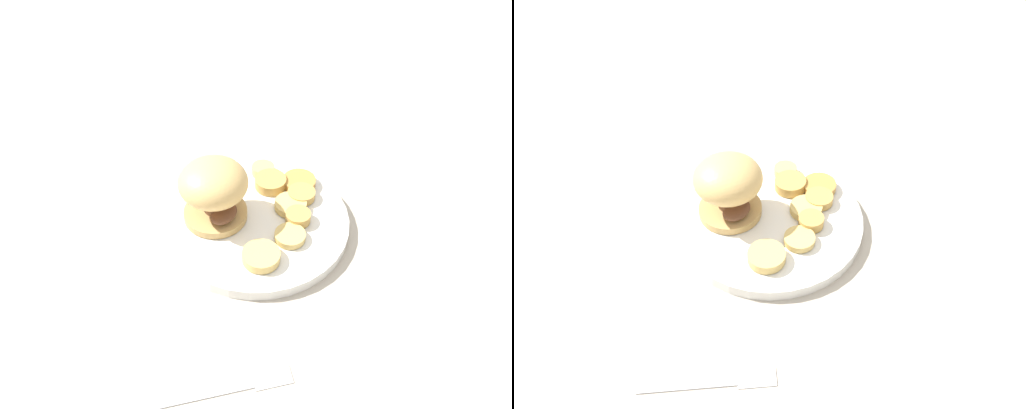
{
  "view_description": "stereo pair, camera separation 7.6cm",
  "coord_description": "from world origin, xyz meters",
  "views": [
    {
      "loc": [
        -0.43,
        -0.33,
        0.57
      ],
      "look_at": [
        0.0,
        0.0,
        0.04
      ],
      "focal_mm": 35.0,
      "sensor_mm": 36.0,
      "label": 1
    },
    {
      "loc": [
        -0.38,
        -0.39,
        0.57
      ],
      "look_at": [
        0.0,
        0.0,
        0.04
      ],
      "focal_mm": 35.0,
      "sensor_mm": 36.0,
      "label": 2
    }
  ],
  "objects": [
    {
      "name": "potato_round_1",
      "position": [
        0.09,
        0.05,
        0.03
      ],
      "size": [
        0.04,
        0.04,
        0.01
      ],
      "primitive_type": "cylinder",
      "color": "#DBB766",
      "rests_on": "dinner_plate"
    },
    {
      "name": "sandwich",
      "position": [
        -0.04,
        0.05,
        0.07
      ],
      "size": [
        0.1,
        0.1,
        0.1
      ],
      "color": "tan",
      "rests_on": "dinner_plate"
    },
    {
      "name": "ground_plane",
      "position": [
        0.0,
        0.0,
        0.0
      ],
      "size": [
        4.0,
        4.0,
        0.0
      ],
      "primitive_type": "plane",
      "color": "#B2A899"
    },
    {
      "name": "potato_round_2",
      "position": [
        0.03,
        -0.06,
        0.03
      ],
      "size": [
        0.04,
        0.04,
        0.02
      ],
      "primitive_type": "cylinder",
      "color": "tan",
      "rests_on": "dinner_plate"
    },
    {
      "name": "potato_round_0",
      "position": [
        0.08,
        -0.03,
        0.03
      ],
      "size": [
        0.04,
        0.04,
        0.01
      ],
      "primitive_type": "cylinder",
      "color": "tan",
      "rests_on": "dinner_plate"
    },
    {
      "name": "potato_round_3",
      "position": [
        -0.01,
        -0.07,
        0.03
      ],
      "size": [
        0.05,
        0.05,
        0.01
      ],
      "primitive_type": "cylinder",
      "color": "#DBB766",
      "rests_on": "dinner_plate"
    },
    {
      "name": "fork",
      "position": [
        -0.24,
        -0.14,
        0.0
      ],
      "size": [
        0.14,
        0.12,
        0.0
      ],
      "color": "silver",
      "rests_on": "ground_plane"
    },
    {
      "name": "potato_round_6",
      "position": [
        0.05,
        -0.03,
        0.03
      ],
      "size": [
        0.05,
        0.05,
        0.01
      ],
      "primitive_type": "cylinder",
      "color": "#DBB766",
      "rests_on": "dinner_plate"
    },
    {
      "name": "potato_round_4",
      "position": [
        -0.06,
        -0.06,
        0.03
      ],
      "size": [
        0.05,
        0.05,
        0.01
      ],
      "primitive_type": "cylinder",
      "color": "#DBB766",
      "rests_on": "dinner_plate"
    },
    {
      "name": "dinner_plate",
      "position": [
        0.0,
        0.0,
        0.01
      ],
      "size": [
        0.29,
        0.29,
        0.02
      ],
      "color": "white",
      "rests_on": "ground_plane"
    },
    {
      "name": "potato_round_5",
      "position": [
        0.07,
        0.02,
        0.03
      ],
      "size": [
        0.05,
        0.05,
        0.02
      ],
      "primitive_type": "cylinder",
      "color": "tan",
      "rests_on": "dinner_plate"
    },
    {
      "name": "potato_round_7",
      "position": [
        0.1,
        -0.01,
        0.03
      ],
      "size": [
        0.05,
        0.05,
        0.01
      ],
      "primitive_type": "cylinder",
      "color": "#BC8942",
      "rests_on": "dinner_plate"
    }
  ]
}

